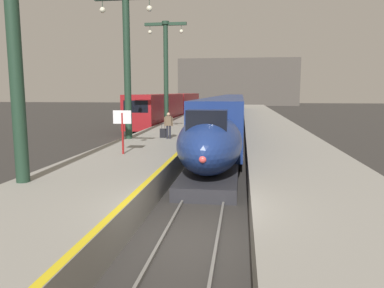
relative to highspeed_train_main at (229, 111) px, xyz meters
name	(u,v)px	position (x,y,z in m)	size (l,w,h in m)	color
ground_plane	(189,242)	(0.00, -30.74, -1.96)	(260.00, 260.00, 0.00)	#33302D
platform_left	(184,129)	(-4.05, -5.99, -1.44)	(4.80, 110.00, 1.05)	gray
platform_right	(271,131)	(4.05, -5.99, -1.44)	(4.80, 110.00, 1.05)	gray
platform_left_safety_stripe	(208,124)	(-1.77, -5.99, -0.91)	(0.20, 107.80, 0.01)	yellow
rail_main_left	(221,132)	(-0.75, -3.24, -1.90)	(0.08, 110.00, 0.12)	slate
rail_main_right	(235,132)	(0.75, -3.24, -1.90)	(0.08, 110.00, 0.12)	slate
rail_secondary_left	(143,131)	(-8.85, -3.24, -1.90)	(0.08, 110.00, 0.12)	slate
rail_secondary_right	(157,131)	(-7.35, -3.24, -1.90)	(0.08, 110.00, 0.12)	slate
highspeed_train_main	(229,111)	(0.00, 0.00, 0.00)	(2.92, 56.30, 3.60)	navy
regional_train_adjacent	(173,106)	(-8.10, 9.95, 0.17)	(2.85, 36.60, 3.80)	maroon
station_column_near	(12,12)	(-5.90, -28.99, 4.57)	(4.00, 0.68, 9.11)	#1E3828
station_column_mid	(127,53)	(-5.90, -17.30, 4.53)	(4.00, 0.68, 9.03)	#1E3828
station_column_far	(166,63)	(-5.90, -5.29, 4.82)	(4.00, 0.68, 9.56)	#1E3828
passenger_near_edge	(169,123)	(-3.33, -17.01, 0.08)	(0.57, 0.25, 1.69)	#23232D
rolling_suitcase	(163,133)	(-3.79, -16.57, -0.61)	(0.40, 0.22, 0.98)	black
departure_info_board	(122,123)	(-4.36, -23.11, 0.60)	(0.90, 0.10, 2.12)	maroon
terminus_back_wall	(238,82)	(0.00, 71.26, 5.04)	(36.00, 2.00, 14.00)	#4C4742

